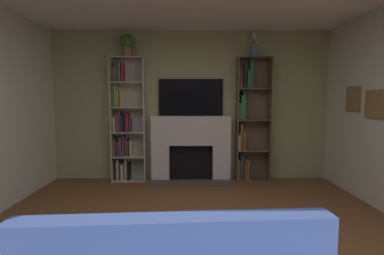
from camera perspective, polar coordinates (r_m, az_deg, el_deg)
name	(u,v)px	position (r m, az deg, el deg)	size (l,w,h in m)	color
wall_back_accent	(191,106)	(5.45, -0.22, 4.10)	(4.99, 0.06, 2.64)	tan
fireplace	(191,146)	(5.37, -0.20, -3.58)	(1.50, 0.52, 1.14)	white
tv	(191,97)	(5.38, -0.21, 5.69)	(1.13, 0.06, 0.65)	black
bookshelf_left	(125,124)	(5.44, -12.44, 0.62)	(0.59, 0.28, 2.16)	beige
bookshelf_right	(249,120)	(5.43, 10.66, 1.42)	(0.59, 0.29, 2.16)	brown
potted_plant	(127,43)	(5.45, -12.19, 15.24)	(0.25, 0.25, 0.38)	#A26D4B
vase_with_flowers	(255,49)	(5.45, 11.72, 14.29)	(0.12, 0.12, 0.41)	slate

